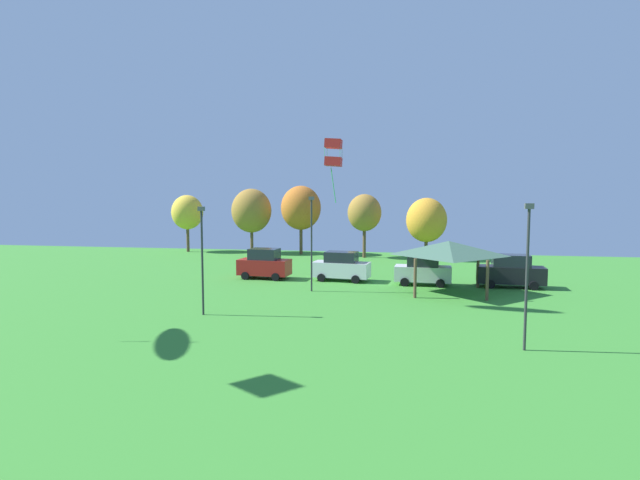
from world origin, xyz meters
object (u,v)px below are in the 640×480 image
(kite_flying_4, at_px, (333,153))
(treeline_tree_0, at_px, (187,212))
(park_pavilion, at_px, (449,248))
(treeline_tree_3, at_px, (364,213))
(parked_car_leftmost, at_px, (264,264))
(treeline_tree_4, at_px, (426,220))
(light_post_2, at_px, (202,254))
(treeline_tree_1, at_px, (251,211))
(light_post_0, at_px, (312,238))
(treeline_tree_2, at_px, (301,208))
(light_post_1, at_px, (527,268))
(parked_car_third_from_left, at_px, (423,271))
(parked_car_second_from_left, at_px, (341,266))
(parked_car_rightmost_in_row, at_px, (511,271))

(kite_flying_4, xyz_separation_m, treeline_tree_0, (-21.17, 20.95, -4.99))
(park_pavilion, height_order, treeline_tree_3, treeline_tree_3)
(parked_car_leftmost, xyz_separation_m, treeline_tree_4, (13.30, 15.18, 2.99))
(park_pavilion, distance_m, treeline_tree_0, 36.29)
(light_post_2, height_order, treeline_tree_1, treeline_tree_1)
(light_post_0, distance_m, treeline_tree_2, 23.08)
(light_post_1, bearing_deg, light_post_0, 135.01)
(light_post_1, relative_size, treeline_tree_1, 0.83)
(treeline_tree_4, bearing_deg, light_post_0, -113.03)
(light_post_2, bearing_deg, parked_car_third_from_left, 44.03)
(parked_car_second_from_left, xyz_separation_m, light_post_1, (10.27, -16.42, 2.42))
(parked_car_leftmost, height_order, treeline_tree_2, treeline_tree_2)
(parked_car_rightmost_in_row, bearing_deg, light_post_0, -160.90)
(light_post_2, xyz_separation_m, treeline_tree_4, (13.06, 27.91, 0.75))
(parked_car_third_from_left, distance_m, treeline_tree_4, 16.25)
(light_post_0, height_order, light_post_1, light_post_0)
(kite_flying_4, height_order, parked_car_third_from_left, kite_flying_4)
(light_post_2, relative_size, treeline_tree_1, 0.80)
(parked_car_third_from_left, bearing_deg, treeline_tree_2, 129.43)
(treeline_tree_4, bearing_deg, treeline_tree_3, 175.57)
(light_post_1, height_order, light_post_2, light_post_1)
(park_pavilion, distance_m, light_post_0, 9.52)
(parked_car_leftmost, bearing_deg, parked_car_second_from_left, 4.35)
(kite_flying_4, relative_size, park_pavilion, 0.77)
(light_post_1, height_order, treeline_tree_1, treeline_tree_1)
(parked_car_leftmost, height_order, parked_car_third_from_left, parked_car_leftmost)
(parked_car_second_from_left, distance_m, park_pavilion, 8.90)
(light_post_0, relative_size, treeline_tree_4, 1.02)
(light_post_1, distance_m, treeline_tree_4, 31.77)
(parked_car_second_from_left, bearing_deg, light_post_2, -108.26)
(kite_flying_4, bearing_deg, parked_car_third_from_left, 19.58)
(parked_car_third_from_left, bearing_deg, parked_car_second_from_left, 176.24)
(parked_car_rightmost_in_row, bearing_deg, treeline_tree_3, 129.83)
(treeline_tree_4, bearing_deg, light_post_2, -115.08)
(light_post_0, distance_m, treeline_tree_0, 30.09)
(treeline_tree_0, bearing_deg, treeline_tree_2, -1.06)
(kite_flying_4, relative_size, parked_car_second_from_left, 0.99)
(kite_flying_4, distance_m, treeline_tree_4, 20.38)
(parked_car_third_from_left, height_order, light_post_2, light_post_2)
(parked_car_third_from_left, xyz_separation_m, light_post_0, (-7.77, -3.93, 2.63))
(treeline_tree_0, bearing_deg, parked_car_leftmost, -49.96)
(parked_car_leftmost, relative_size, treeline_tree_0, 0.62)
(parked_car_leftmost, relative_size, parked_car_third_from_left, 1.00)
(treeline_tree_1, bearing_deg, light_post_0, -62.45)
(treeline_tree_2, distance_m, treeline_tree_4, 14.41)
(parked_car_rightmost_in_row, distance_m, treeline_tree_4, 17.02)
(light_post_1, bearing_deg, parked_car_rightmost_in_row, 81.54)
(park_pavilion, bearing_deg, light_post_2, -146.57)
(parked_car_third_from_left, bearing_deg, kite_flying_4, -157.24)
(kite_flying_4, xyz_separation_m, treeline_tree_2, (-6.99, 20.68, -4.39))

